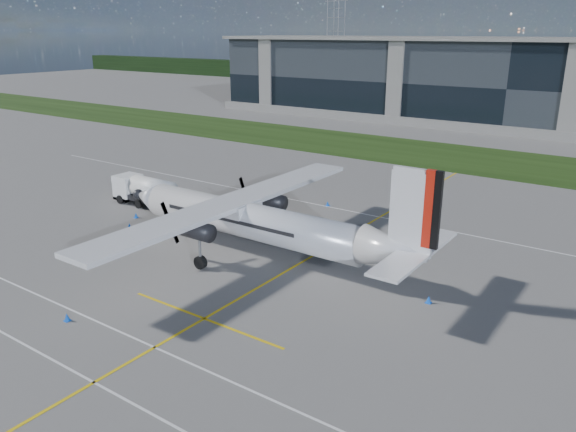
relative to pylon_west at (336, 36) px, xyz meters
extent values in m
plane|color=#63615E|center=(80.00, -110.00, -15.00)|extent=(400.00, 400.00, 0.00)
cube|color=black|center=(80.00, -102.00, -14.98)|extent=(400.00, 18.00, 0.04)
cube|color=black|center=(80.00, -70.00, -7.50)|extent=(120.00, 20.00, 15.00)
cube|color=black|center=(80.00, -10.00, -12.00)|extent=(400.00, 6.00, 6.00)
cube|color=yellow|center=(83.00, -140.00, -14.99)|extent=(0.20, 70.00, 0.01)
cube|color=white|center=(80.00, -164.00, -14.99)|extent=(90.00, 0.15, 0.01)
imported|color=#F25907|center=(72.18, -143.22, -14.02)|extent=(0.78, 0.93, 1.97)
cone|color=blue|center=(66.54, -144.28, -14.75)|extent=(0.36, 0.36, 0.50)
cone|color=blue|center=(76.38, -160.97, -14.75)|extent=(0.36, 0.36, 0.50)
cone|color=blue|center=(93.42, -146.11, -14.75)|extent=(0.36, 0.36, 0.50)
cone|color=blue|center=(66.16, -147.68, -14.75)|extent=(0.36, 0.36, 0.50)
cone|color=blue|center=(64.32, -145.37, -14.75)|extent=(0.36, 0.36, 0.50)
cone|color=blue|center=(77.11, -131.79, -14.75)|extent=(0.36, 0.36, 0.50)
camera|label=1|loc=(104.76, -178.05, 1.75)|focal=35.00mm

